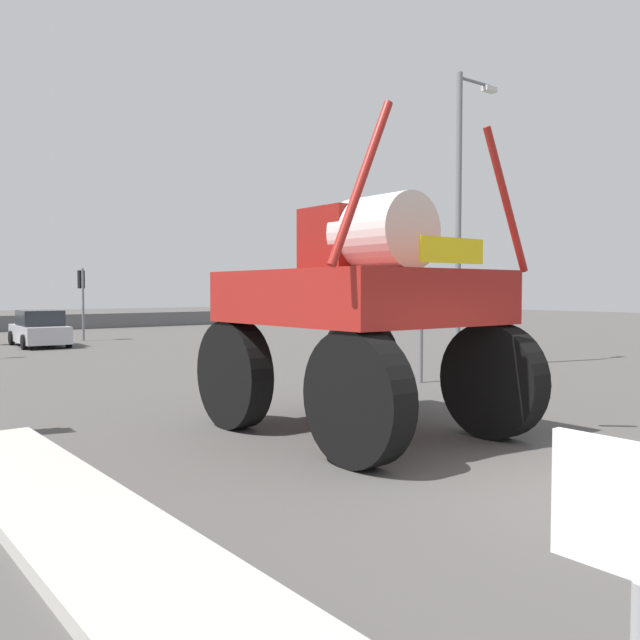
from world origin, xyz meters
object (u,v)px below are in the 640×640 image
at_px(lane_arrow_sign, 639,612).
at_px(streetlight_near_right, 461,207).
at_px(traffic_signal_near_right, 417,271).
at_px(traffic_signal_far_left, 82,288).
at_px(oversize_sprayer, 360,310).
at_px(sedan_ahead, 40,329).

relative_size(lane_arrow_sign, streetlight_near_right, 0.20).
xyz_separation_m(traffic_signal_near_right, traffic_signal_far_left, (-2.25, 19.34, -0.40)).
height_order(oversize_sprayer, sedan_ahead, oversize_sprayer).
distance_m(lane_arrow_sign, traffic_signal_far_left, 31.41).
height_order(lane_arrow_sign, traffic_signal_near_right, traffic_signal_near_right).
bearing_deg(traffic_signal_near_right, streetlight_near_right, 23.74).
xyz_separation_m(sedan_ahead, streetlight_near_right, (8.15, -15.67, 4.16)).
distance_m(oversize_sprayer, sedan_ahead, 20.98).
bearing_deg(traffic_signal_far_left, lane_arrow_sign, -104.84).
height_order(lane_arrow_sign, streetlight_near_right, streetlight_near_right).
bearing_deg(lane_arrow_sign, sedan_ahead, 78.81).
xyz_separation_m(lane_arrow_sign, streetlight_near_right, (13.72, 12.51, 3.53)).
bearing_deg(sedan_ahead, oversize_sprayer, -178.01).
bearing_deg(oversize_sprayer, traffic_signal_near_right, -54.46).
relative_size(oversize_sprayer, sedan_ahead, 1.21).
distance_m(traffic_signal_near_right, traffic_signal_far_left, 19.47).
bearing_deg(lane_arrow_sign, traffic_signal_far_left, 75.16).
xyz_separation_m(lane_arrow_sign, sedan_ahead, (5.58, 28.18, -0.63)).
relative_size(oversize_sprayer, traffic_signal_far_left, 1.51).
distance_m(lane_arrow_sign, traffic_signal_near_right, 15.14).
distance_m(oversize_sprayer, streetlight_near_right, 10.47).
distance_m(oversize_sprayer, traffic_signal_near_right, 6.44).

